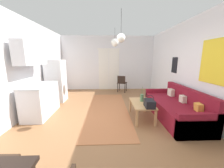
# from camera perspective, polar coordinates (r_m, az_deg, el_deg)

# --- Properties ---
(ground_plane) EXTENTS (5.27, 7.68, 0.10)m
(ground_plane) POSITION_cam_1_polar(r_m,az_deg,el_deg) (3.64, -1.35, -16.14)
(ground_plane) COLOR #8E603D
(wall_back) EXTENTS (4.87, 0.13, 2.75)m
(wall_back) POSITION_cam_1_polar(r_m,az_deg,el_deg) (6.82, -1.84, 9.07)
(wall_back) COLOR silver
(wall_back) RESTS_ON ground_plane
(wall_right) EXTENTS (0.12, 7.28, 2.75)m
(wall_right) POSITION_cam_1_polar(r_m,az_deg,el_deg) (4.04, 34.87, 5.74)
(wall_right) COLOR silver
(wall_right) RESTS_ON ground_plane
(wall_left) EXTENTS (0.12, 7.28, 2.75)m
(wall_left) POSITION_cam_1_polar(r_m,az_deg,el_deg) (4.00, -38.24, 5.29)
(wall_left) COLOR silver
(wall_left) RESTS_ON ground_plane
(area_rug) EXTENTS (1.24, 3.45, 0.01)m
(area_rug) POSITION_cam_1_polar(r_m,az_deg,el_deg) (4.24, -1.81, -11.21)
(area_rug) COLOR #B26B42
(area_rug) RESTS_ON ground_plane
(couch) EXTENTS (0.92, 2.15, 0.82)m
(couch) POSITION_cam_1_polar(r_m,az_deg,el_deg) (4.07, 26.42, -9.45)
(couch) COLOR maroon
(couch) RESTS_ON ground_plane
(coffee_table) EXTENTS (0.54, 0.95, 0.45)m
(coffee_table) POSITION_cam_1_polar(r_m,az_deg,el_deg) (3.63, 13.02, -8.91)
(coffee_table) COLOR tan
(coffee_table) RESTS_ON ground_plane
(bamboo_vase) EXTENTS (0.10, 0.10, 0.42)m
(bamboo_vase) POSITION_cam_1_polar(r_m,az_deg,el_deg) (3.69, 13.06, -5.94)
(bamboo_vase) COLOR #47704C
(bamboo_vase) RESTS_ON coffee_table
(handbag) EXTENTS (0.24, 0.34, 0.31)m
(handbag) POSITION_cam_1_polar(r_m,az_deg,el_deg) (3.31, 16.21, -8.20)
(handbag) COLOR black
(handbag) RESTS_ON coffee_table
(refrigerator) EXTENTS (0.65, 0.60, 1.57)m
(refrigerator) POSITION_cam_1_polar(r_m,az_deg,el_deg) (5.33, -23.44, 1.27)
(refrigerator) COLOR white
(refrigerator) RESTS_ON ground_plane
(kitchen_counter) EXTENTS (0.61, 1.23, 2.07)m
(kitchen_counter) POSITION_cam_1_polar(r_m,az_deg,el_deg) (4.20, -29.67, -1.76)
(kitchen_counter) COLOR silver
(kitchen_counter) RESTS_ON ground_plane
(accent_chair) EXTENTS (0.53, 0.52, 0.81)m
(accent_chair) POSITION_cam_1_polar(r_m,az_deg,el_deg) (6.28, 4.37, 0.70)
(accent_chair) COLOR black
(accent_chair) RESTS_ON ground_plane
(pendant_lamp_near) EXTENTS (0.21, 0.21, 0.75)m
(pendant_lamp_near) POSITION_cam_1_polar(r_m,az_deg,el_deg) (3.28, 4.01, 19.64)
(pendant_lamp_near) COLOR black
(pendant_lamp_far) EXTENTS (0.29, 0.29, 0.68)m
(pendant_lamp_far) POSITION_cam_1_polar(r_m,az_deg,el_deg) (5.18, 1.26, 17.84)
(pendant_lamp_far) COLOR black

